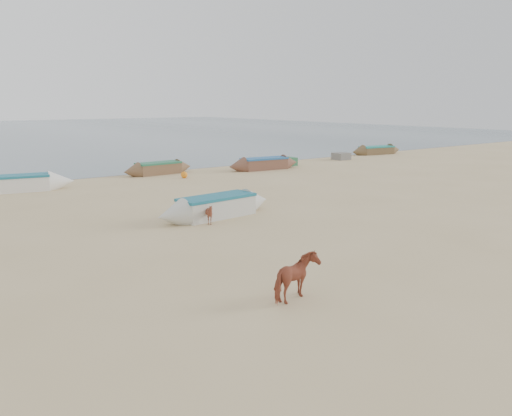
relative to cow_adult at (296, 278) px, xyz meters
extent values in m
plane|color=tan|center=(3.06, 1.88, -0.60)|extent=(140.00, 140.00, 0.00)
imported|color=#9C4B33|center=(0.00, 0.00, 0.00)|extent=(1.53, 1.00, 1.19)
imported|color=brown|center=(2.40, 8.26, -0.17)|extent=(1.01, 0.98, 0.85)
sphere|color=orange|center=(7.66, 20.23, -0.38)|extent=(0.44, 0.44, 0.44)
cube|color=gray|center=(-2.03, 23.08, -0.32)|extent=(1.20, 1.10, 0.56)
cube|color=#306C45|center=(17.34, 21.40, -0.28)|extent=(1.50, 1.20, 0.64)
cube|color=slate|center=(24.00, 21.84, -0.30)|extent=(1.30, 1.20, 0.60)
camera|label=1|loc=(-7.83, -8.99, 4.31)|focal=35.00mm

